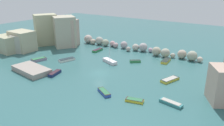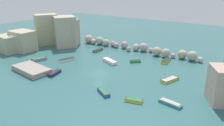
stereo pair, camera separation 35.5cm
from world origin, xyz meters
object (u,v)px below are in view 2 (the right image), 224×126
stone_dock (31,70)px  moored_boat_3 (55,73)px  moored_boat_0 (170,103)px  moored_boat_5 (166,61)px  moored_boat_9 (135,61)px  moored_boat_6 (39,59)px  moored_boat_1 (110,61)px  moored_boat_4 (104,92)px  moored_boat_8 (67,60)px  moored_boat_10 (98,50)px  moored_boat_2 (170,80)px  moored_boat_7 (134,100)px

stone_dock → moored_boat_3: bearing=18.9°
moored_boat_0 → moored_boat_5: 21.94m
moored_boat_3 → moored_boat_9: (10.89, 17.20, -0.03)m
moored_boat_3 → moored_boat_6: size_ratio=0.92×
moored_boat_1 → moored_boat_4: moored_boat_1 is taller
stone_dock → moored_boat_8: 10.34m
moored_boat_3 → moored_boat_10: 20.14m
moored_boat_10 → moored_boat_2: bearing=-110.6°
moored_boat_3 → moored_boat_9: size_ratio=1.38×
stone_dock → moored_boat_9: size_ratio=3.46×
moored_boat_1 → moored_boat_3: bearing=89.2°
moored_boat_9 → moored_boat_2: bearing=-69.4°
stone_dock → moored_boat_10: (2.31, 21.78, -0.28)m
moored_boat_8 → moored_boat_10: (1.32, 11.49, 0.01)m
moored_boat_5 → moored_boat_8: size_ratio=0.95×
moored_boat_6 → moored_boat_1: bearing=-44.5°
moored_boat_2 → moored_boat_9: size_ratio=1.70×
moored_boat_4 → moored_boat_7: bearing=-144.9°
moored_boat_0 → moored_boat_8: 31.22m
moored_boat_3 → moored_boat_8: bearing=15.2°
moored_boat_1 → moored_boat_2: (16.72, -2.46, -0.13)m
moored_boat_6 → moored_boat_7: size_ratio=1.25×
moored_boat_6 → moored_boat_4: bearing=-86.2°
stone_dock → moored_boat_8: size_ratio=2.12×
moored_boat_5 → moored_boat_3: bearing=-43.8°
moored_boat_7 → moored_boat_1: bearing=-57.5°
moored_boat_2 → moored_boat_9: 13.16m
moored_boat_9 → stone_dock: bearing=-171.1°
moored_boat_0 → moored_boat_2: moored_boat_0 is taller
moored_boat_8 → moored_boat_9: 17.75m
moored_boat_8 → moored_boat_7: bearing=-93.0°
stone_dock → moored_boat_4: bearing=1.3°
moored_boat_2 → moored_boat_5: 12.03m
moored_boat_5 → moored_boat_7: moored_boat_5 is taller
stone_dock → moored_boat_4: 19.94m
moored_boat_1 → stone_dock: bearing=75.9°
moored_boat_7 → moored_boat_9: (-9.55, 18.15, 0.04)m
moored_boat_6 → moored_boat_7: moored_boat_6 is taller
moored_boat_0 → stone_dock: bearing=-163.8°
moored_boat_7 → moored_boat_10: size_ratio=0.83×
moored_boat_0 → moored_boat_1: bearing=159.9°
moored_boat_5 → moored_boat_8: moored_boat_5 is taller
moored_boat_2 → moored_boat_7: (-1.96, -11.76, -0.03)m
moored_boat_2 → moored_boat_7: 11.93m
moored_boat_5 → moored_boat_10: bearing=-90.1°
moored_boat_0 → moored_boat_1: moored_boat_1 is taller
moored_boat_1 → moored_boat_5: size_ratio=1.29×
moored_boat_7 → moored_boat_8: 26.66m
moored_boat_4 → moored_boat_5: bearing=-66.6°
moored_boat_4 → stone_dock: bearing=31.9°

